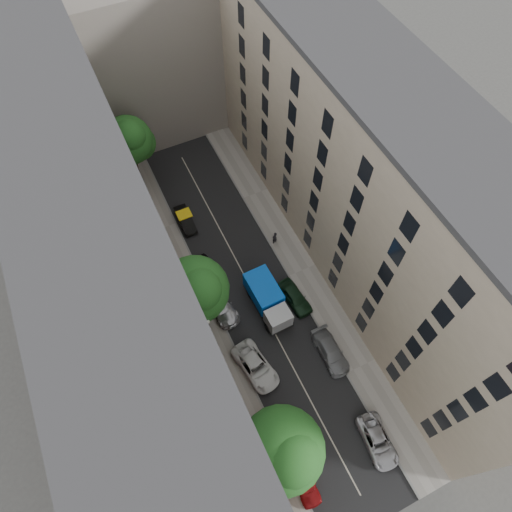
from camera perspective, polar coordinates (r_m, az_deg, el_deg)
ground at (r=45.14m, az=-0.39°, el=-4.50°), size 120.00×120.00×0.00m
road_surface at (r=45.13m, az=-0.39°, el=-4.49°), size 8.00×44.00×0.02m
sidewalk_left at (r=44.37m, az=-6.87°, el=-7.15°), size 3.00×44.00×0.15m
sidewalk_right at (r=46.42m, az=5.76°, el=-1.82°), size 3.00×44.00×0.15m
building_left at (r=35.58m, az=-16.75°, el=-3.87°), size 8.00×44.00×20.00m
building_right at (r=40.48m, az=13.89°, el=8.10°), size 8.00×44.00×20.00m
building_endcap at (r=56.67m, az=-13.78°, el=23.65°), size 18.00×12.00×18.00m
tarp_truck at (r=43.10m, az=1.46°, el=-5.40°), size 2.56×6.05×2.77m
car_left_0 at (r=39.95m, az=6.03°, el=-26.18°), size 1.81×4.03×1.34m
car_left_1 at (r=40.20m, az=3.40°, el=-21.64°), size 1.88×4.52×1.45m
car_left_2 at (r=41.54m, az=-0.06°, el=-13.62°), size 3.18×5.46×1.43m
car_left_3 at (r=43.85m, az=-4.56°, el=-6.07°), size 2.71×5.32×1.48m
car_left_4 at (r=45.83m, az=-5.90°, el=-1.72°), size 2.02×3.91×1.27m
car_left_5 at (r=49.49m, az=-8.83°, el=4.49°), size 1.39×3.91×1.29m
car_right_0 at (r=41.38m, az=14.95°, el=-21.45°), size 2.60×4.81×1.28m
car_right_1 at (r=42.53m, az=9.31°, el=-11.73°), size 1.95×4.73×1.37m
car_right_2 at (r=44.23m, az=4.89°, el=-5.15°), size 2.16×4.42×1.45m
tree_near at (r=33.81m, az=3.50°, el=-23.15°), size 6.10×5.94×10.09m
tree_mid at (r=37.81m, az=-7.44°, el=-4.41°), size 5.94×5.77×9.99m
tree_far at (r=49.65m, az=-15.51°, el=13.56°), size 5.31×5.05×9.45m
lamp_post at (r=38.94m, az=-5.76°, el=-9.56°), size 0.36×0.36×6.77m
pedestrian at (r=47.21m, az=2.36°, el=2.30°), size 0.73×0.61×1.70m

